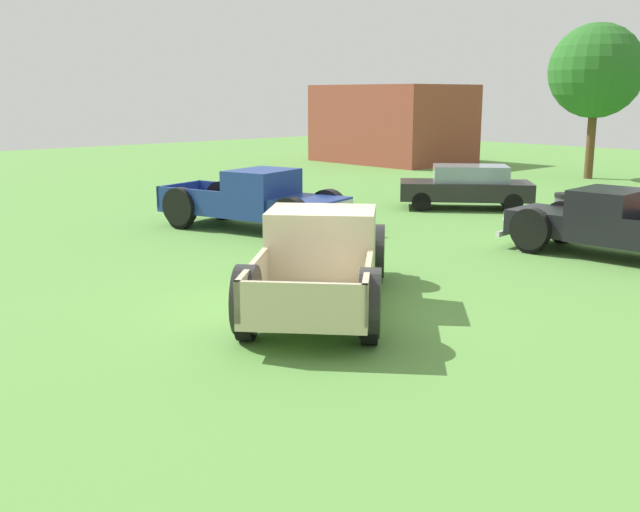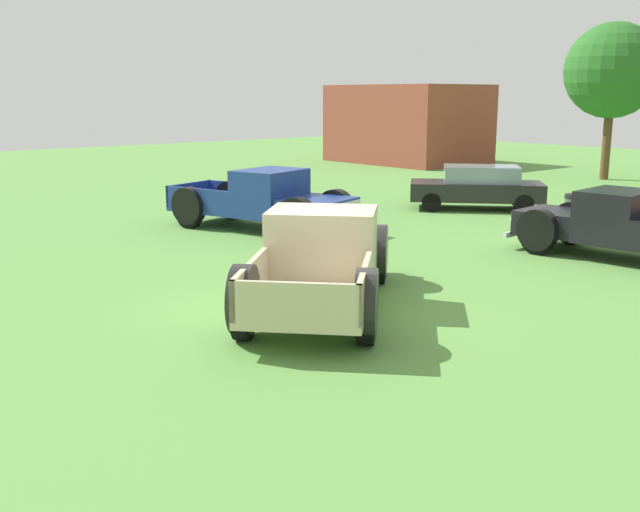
# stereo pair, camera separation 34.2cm
# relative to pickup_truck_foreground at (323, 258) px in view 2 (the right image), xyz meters

# --- Properties ---
(ground_plane) EXTENTS (80.00, 80.00, 0.00)m
(ground_plane) POSITION_rel_pickup_truck_foreground_xyz_m (0.29, -0.34, -0.78)
(ground_plane) COLOR #5B9342
(pickup_truck_foreground) EXTENTS (5.01, 5.25, 1.65)m
(pickup_truck_foreground) POSITION_rel_pickup_truck_foreground_xyz_m (0.00, 0.00, 0.00)
(pickup_truck_foreground) COLOR #C6B793
(pickup_truck_foreground) RESTS_ON ground_plane
(pickup_truck_behind_left) EXTENTS (5.63, 3.32, 1.63)m
(pickup_truck_behind_left) POSITION_rel_pickup_truck_foreground_xyz_m (-6.03, 3.42, -0.01)
(pickup_truck_behind_left) COLOR navy
(pickup_truck_behind_left) RESTS_ON ground_plane
(pickup_truck_behind_right) EXTENTS (5.06, 2.27, 1.51)m
(pickup_truck_behind_right) POSITION_rel_pickup_truck_foreground_xyz_m (1.44, 7.16, -0.07)
(pickup_truck_behind_right) COLOR black
(pickup_truck_behind_right) RESTS_ON ground_plane
(sedan_distant_b) EXTENTS (4.16, 3.97, 1.37)m
(sedan_distant_b) POSITION_rel_pickup_truck_foreground_xyz_m (-4.91, 10.63, -0.07)
(sedan_distant_b) COLOR black
(sedan_distant_b) RESTS_ON ground_plane
(trash_can) EXTENTS (0.59, 0.59, 0.95)m
(trash_can) POSITION_rel_pickup_truck_foreground_xyz_m (-0.96, 9.71, -0.31)
(trash_can) COLOR #4C4C51
(trash_can) RESTS_ON ground_plane
(oak_tree_east) EXTENTS (3.93, 3.93, 6.48)m
(oak_tree_east) POSITION_rel_pickup_truck_foreground_xyz_m (-6.61, 21.51, 3.71)
(oak_tree_east) COLOR brown
(oak_tree_east) RESTS_ON ground_plane
(brick_pavilion) EXTENTS (7.51, 5.39, 4.04)m
(brick_pavilion) POSITION_rel_pickup_truck_foreground_xyz_m (-17.70, 21.13, 1.23)
(brick_pavilion) COLOR brown
(brick_pavilion) RESTS_ON ground_plane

